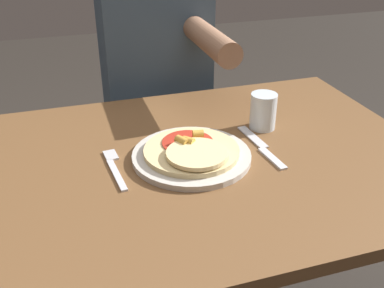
# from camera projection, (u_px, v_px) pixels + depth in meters

# --- Properties ---
(dining_table) EXTENTS (1.10, 0.77, 0.74)m
(dining_table) POSITION_uv_depth(u_px,v_px,m) (196.00, 201.00, 1.09)
(dining_table) COLOR brown
(dining_table) RESTS_ON ground_plane
(plate) EXTENTS (0.27, 0.27, 0.01)m
(plate) POSITION_uv_depth(u_px,v_px,m) (192.00, 157.00, 1.02)
(plate) COLOR beige
(plate) RESTS_ON dining_table
(pizza) EXTENTS (0.22, 0.22, 0.04)m
(pizza) POSITION_uv_depth(u_px,v_px,m) (193.00, 151.00, 1.01)
(pizza) COLOR #E0C689
(pizza) RESTS_ON plate
(fork) EXTENTS (0.03, 0.18, 0.00)m
(fork) POSITION_uv_depth(u_px,v_px,m) (114.00, 167.00, 0.99)
(fork) COLOR silver
(fork) RESTS_ON dining_table
(knife) EXTENTS (0.03, 0.22, 0.00)m
(knife) POSITION_uv_depth(u_px,v_px,m) (262.00, 147.00, 1.07)
(knife) COLOR silver
(knife) RESTS_ON dining_table
(drinking_glass) EXTENTS (0.07, 0.07, 0.09)m
(drinking_glass) POSITION_uv_depth(u_px,v_px,m) (263.00, 111.00, 1.15)
(drinking_glass) COLOR silver
(drinking_glass) RESTS_ON dining_table
(person_diner) EXTENTS (0.34, 0.52, 1.24)m
(person_diner) POSITION_uv_depth(u_px,v_px,m) (157.00, 81.00, 1.53)
(person_diner) COLOR #2D2D38
(person_diner) RESTS_ON ground_plane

